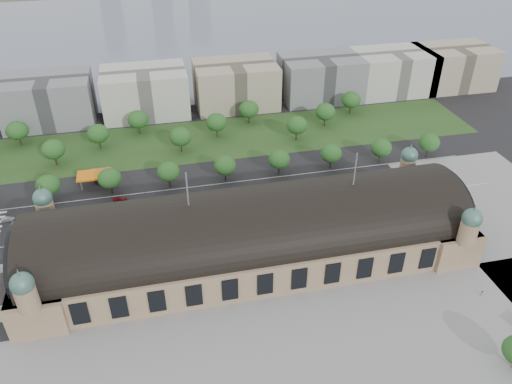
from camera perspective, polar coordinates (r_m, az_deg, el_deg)
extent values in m
plane|color=black|center=(175.44, -0.54, -7.57)|extent=(900.00, 900.00, 0.00)
cube|color=#A08363|center=(171.59, -0.55, -6.05)|extent=(150.00, 40.00, 12.00)
cube|color=#A08363|center=(173.85, -22.94, -8.66)|extent=(16.00, 43.00, 12.00)
cube|color=#A08363|center=(194.01, 19.20, -2.96)|extent=(16.00, 43.00, 12.00)
cylinder|color=black|center=(167.85, -0.56, -4.47)|extent=(144.00, 37.60, 37.60)
cylinder|color=black|center=(170.47, -25.49, -6.81)|extent=(1.20, 32.00, 32.00)
cylinder|color=black|center=(192.71, 21.16, -0.77)|extent=(1.20, 32.00, 32.00)
cylinder|color=#A08363|center=(184.53, -22.85, -2.05)|extent=(6.00, 6.00, 8.00)
sphere|color=#456F64|center=(181.66, -23.22, -0.63)|extent=(6.40, 6.40, 6.40)
cone|color=#456F64|center=(179.64, -23.50, 0.43)|extent=(1.00, 1.00, 2.50)
cylinder|color=#A08363|center=(203.64, 16.89, 2.69)|extent=(6.00, 6.00, 8.00)
sphere|color=#456F64|center=(201.03, 17.14, 4.04)|extent=(6.40, 6.40, 6.40)
cone|color=#456F64|center=(199.21, 17.32, 5.04)|extent=(1.00, 1.00, 2.50)
cylinder|color=#A08363|center=(152.10, -24.69, -11.00)|extent=(6.00, 6.00, 8.00)
sphere|color=#456F64|center=(148.59, -25.18, -9.46)|extent=(6.40, 6.40, 6.40)
cone|color=#456F64|center=(146.12, -25.55, -8.29)|extent=(1.00, 1.00, 2.50)
cylinder|color=#A08363|center=(174.78, 23.08, -4.22)|extent=(6.00, 6.00, 8.00)
sphere|color=#456F64|center=(171.74, 23.48, -2.76)|extent=(6.40, 6.40, 6.40)
cone|color=#456F64|center=(169.61, 23.77, -1.66)|extent=(1.00, 1.00, 2.50)
cylinder|color=#59595B|center=(154.43, -7.87, 0.31)|extent=(0.50, 0.50, 12.00)
cylinder|color=#59595B|center=(166.49, 11.27, 2.57)|extent=(0.50, 0.50, 12.00)
cube|color=gray|center=(148.09, 7.26, -17.85)|extent=(190.00, 48.00, 0.12)
cube|color=gray|center=(217.00, 27.13, -2.83)|extent=(56.00, 100.00, 0.12)
cube|color=black|center=(203.46, -8.34, -1.48)|extent=(260.00, 26.00, 0.10)
cube|color=#28441B|center=(251.00, -8.46, 5.65)|extent=(300.00, 45.00, 0.10)
cube|color=orange|center=(222.87, -18.03, 1.87)|extent=(14.00, 9.00, 0.70)
cube|color=#59595B|center=(229.33, -17.34, 2.03)|extent=(7.00, 5.00, 3.20)
cylinder|color=#59595B|center=(227.58, -19.25, 1.57)|extent=(0.50, 0.50, 4.40)
cylinder|color=#59595B|center=(226.26, -16.51, 1.92)|extent=(0.50, 0.50, 4.40)
cylinder|color=#59595B|center=(222.12, -19.35, 0.73)|extent=(0.50, 0.50, 4.40)
cylinder|color=#59595B|center=(220.76, -16.55, 1.08)|extent=(0.50, 0.50, 4.40)
cube|color=slate|center=(443.91, -9.16, 17.84)|extent=(700.00, 320.00, 0.08)
cube|color=slate|center=(287.08, -22.65, 9.68)|extent=(45.00, 32.00, 24.00)
cube|color=#B6B4AC|center=(282.28, -12.55, 11.10)|extent=(45.00, 32.00, 24.00)
cube|color=tan|center=(286.26, -2.34, 12.17)|extent=(45.00, 32.00, 24.00)
cube|color=slate|center=(298.69, 7.37, 12.84)|extent=(45.00, 32.00, 24.00)
cube|color=#B6B4AC|center=(316.27, 15.29, 13.12)|extent=(45.00, 32.00, 24.00)
cube|color=tan|center=(336.22, 21.55, 13.17)|extent=(45.00, 32.00, 24.00)
cylinder|color=#2D2116|center=(219.27, -22.40, -0.44)|extent=(0.70, 0.70, 4.32)
ellipsoid|color=#224B1B|center=(216.61, -22.69, 0.72)|extent=(9.60, 9.60, 8.16)
cylinder|color=#2D2116|center=(215.70, -16.19, 0.32)|extent=(0.70, 0.70, 4.32)
ellipsoid|color=#224B1B|center=(212.99, -16.40, 1.51)|extent=(9.60, 9.60, 8.16)
cylinder|color=#2D2116|center=(214.77, -9.85, 1.09)|extent=(0.70, 0.70, 4.32)
ellipsoid|color=#224B1B|center=(212.05, -9.98, 2.30)|extent=(9.60, 9.60, 8.16)
cylinder|color=#2D2116|center=(216.51, -3.53, 1.85)|extent=(0.70, 0.70, 4.32)
ellipsoid|color=#224B1B|center=(213.82, -3.57, 3.06)|extent=(9.60, 9.60, 8.16)
cylinder|color=#2D2116|center=(220.87, 2.62, 2.56)|extent=(0.70, 0.70, 4.32)
ellipsoid|color=#224B1B|center=(218.23, 2.66, 3.76)|extent=(9.60, 9.60, 8.16)
cylinder|color=#2D2116|center=(227.68, 8.48, 3.22)|extent=(0.70, 0.70, 4.32)
ellipsoid|color=#224B1B|center=(225.12, 8.59, 4.38)|extent=(9.60, 9.60, 8.16)
cylinder|color=#2D2116|center=(236.74, 13.94, 3.79)|extent=(0.70, 0.70, 4.32)
ellipsoid|color=#224B1B|center=(234.28, 14.12, 4.92)|extent=(9.60, 9.60, 8.16)
cylinder|color=#2D2116|center=(247.80, 18.97, 4.30)|extent=(0.70, 0.70, 4.32)
ellipsoid|color=#224B1B|center=(245.45, 19.19, 5.37)|extent=(9.60, 9.60, 8.16)
cylinder|color=#2D2116|center=(269.98, -25.31, 5.29)|extent=(0.70, 0.70, 4.68)
ellipsoid|color=#224B1B|center=(267.65, -25.60, 6.36)|extent=(10.40, 10.40, 8.84)
cylinder|color=#2D2116|center=(244.96, -21.88, 3.36)|extent=(0.70, 0.70, 4.68)
ellipsoid|color=#224B1B|center=(242.39, -22.15, 4.53)|extent=(10.40, 10.40, 8.84)
cylinder|color=#2D2116|center=(252.78, -17.39, 5.23)|extent=(0.70, 0.70, 4.68)
ellipsoid|color=#224B1B|center=(250.30, -17.60, 6.39)|extent=(10.40, 10.40, 8.84)
cylinder|color=#2D2116|center=(262.30, -13.17, 6.95)|extent=(0.70, 0.70, 4.68)
ellipsoid|color=#224B1B|center=(259.91, -13.33, 8.08)|extent=(10.40, 10.40, 8.84)
cylinder|color=#2D2116|center=(241.01, -8.51, 5.05)|extent=(0.70, 0.70, 4.68)
ellipsoid|color=#224B1B|center=(238.40, -8.62, 6.26)|extent=(10.40, 10.40, 8.84)
cylinder|color=#2D2116|center=(253.27, -4.48, 6.79)|extent=(0.70, 0.70, 4.68)
ellipsoid|color=#224B1B|center=(250.79, -4.53, 7.96)|extent=(10.40, 10.40, 8.84)
cylinder|color=#2D2116|center=(266.86, -0.81, 8.32)|extent=(0.70, 0.70, 4.68)
ellipsoid|color=#224B1B|center=(264.51, -0.82, 9.45)|extent=(10.40, 10.40, 8.84)
cylinder|color=#2D2116|center=(250.33, 4.63, 6.44)|extent=(0.70, 0.70, 4.68)
ellipsoid|color=#224B1B|center=(247.82, 4.69, 7.63)|extent=(10.40, 10.40, 8.84)
cylinder|color=#2D2116|center=(266.26, 7.84, 7.94)|extent=(0.70, 0.70, 4.68)
ellipsoid|color=#224B1B|center=(263.90, 7.93, 9.07)|extent=(10.40, 10.40, 8.84)
cylinder|color=#2D2116|center=(283.07, 10.70, 9.25)|extent=(0.70, 0.70, 4.68)
ellipsoid|color=#224B1B|center=(280.85, 10.82, 10.31)|extent=(10.40, 10.40, 8.84)
imported|color=#999CA2|center=(214.48, -26.50, -2.81)|extent=(4.86, 1.76, 1.59)
imported|color=black|center=(201.88, -22.69, -4.10)|extent=(5.80, 3.18, 1.54)
imported|color=maroon|center=(210.94, -15.29, -0.78)|extent=(5.39, 2.20, 1.56)
imported|color=silver|center=(219.95, 14.36, 0.90)|extent=(6.01, 3.01, 1.63)
imported|color=black|center=(197.83, -25.07, -5.60)|extent=(4.89, 3.39, 1.53)
imported|color=maroon|center=(194.38, -18.74, -4.69)|extent=(6.46, 5.25, 1.64)
imported|color=#1B204E|center=(189.99, -13.78, -4.74)|extent=(5.57, 4.25, 1.50)
imported|color=slate|center=(194.04, -17.88, -4.63)|extent=(4.32, 3.35, 1.37)
imported|color=silver|center=(194.61, -19.00, -4.76)|extent=(3.98, 3.40, 1.29)
imported|color=gray|center=(192.44, -8.05, -3.46)|extent=(5.40, 4.98, 1.40)
imported|color=black|center=(189.20, -12.37, -4.70)|extent=(5.46, 4.79, 1.51)
imported|color=#A91B33|center=(195.72, -1.66, -2.12)|extent=(10.65, 2.90, 2.94)
imported|color=beige|center=(200.11, -0.41, -1.22)|extent=(10.57, 2.74, 2.93)
imported|color=#BAB6AC|center=(201.05, 0.38, -0.97)|extent=(11.89, 2.87, 3.31)
imported|color=gray|center=(176.84, 24.41, -10.49)|extent=(0.95, 0.61, 1.83)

